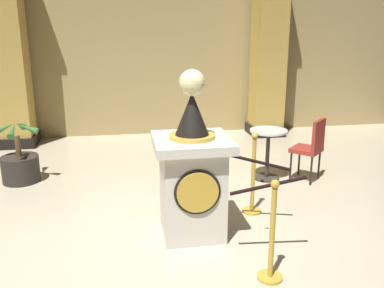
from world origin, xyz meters
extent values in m
plane|color=beige|center=(0.00, 0.00, 0.00)|extent=(11.55, 11.55, 0.00)
cube|color=tan|center=(0.00, 4.91, 1.95)|extent=(11.55, 0.16, 3.89)
cube|color=silver|center=(0.23, 0.19, 0.51)|extent=(0.66, 0.66, 1.03)
cube|color=silver|center=(0.23, 0.19, 1.08)|extent=(0.83, 0.83, 0.10)
cylinder|color=gold|center=(0.23, -0.16, 0.64)|extent=(0.44, 0.03, 0.44)
cylinder|color=black|center=(0.23, -0.15, 0.64)|extent=(0.49, 0.01, 0.49)
cylinder|color=gold|center=(0.23, 0.19, 1.15)|extent=(0.50, 0.50, 0.04)
cone|color=black|center=(0.23, 0.19, 1.39)|extent=(0.36, 0.36, 0.45)
cylinder|color=gold|center=(0.23, 0.19, 1.61)|extent=(0.03, 0.03, 0.07)
sphere|color=beige|center=(0.23, 0.19, 1.72)|extent=(0.28, 0.28, 0.28)
cylinder|color=gold|center=(0.80, -0.83, 0.01)|extent=(0.24, 0.24, 0.03)
cylinder|color=gold|center=(0.80, -0.83, 0.45)|extent=(0.05, 0.05, 0.91)
sphere|color=gold|center=(0.80, -0.83, 0.95)|extent=(0.08, 0.08, 0.08)
cylinder|color=gold|center=(1.08, 0.61, 0.01)|extent=(0.24, 0.24, 0.03)
cylinder|color=gold|center=(1.08, 0.61, 0.48)|extent=(0.05, 0.05, 0.96)
sphere|color=gold|center=(1.08, 0.61, 1.00)|extent=(0.08, 0.08, 0.08)
cylinder|color=black|center=(0.87, -0.47, 0.79)|extent=(0.73, 0.17, 0.21)
cylinder|color=black|center=(1.01, 0.25, 0.79)|extent=(0.73, 0.17, 0.21)
sphere|color=black|center=(0.94, -0.11, 0.70)|extent=(0.04, 0.04, 0.04)
cube|color=black|center=(-2.54, 4.37, 0.10)|extent=(0.74, 0.74, 0.20)
cube|color=gold|center=(-2.54, 4.37, 1.87)|extent=(0.64, 0.64, 3.74)
cube|color=black|center=(2.54, 4.37, 0.10)|extent=(0.70, 0.70, 0.20)
cube|color=gold|center=(2.54, 4.37, 1.87)|extent=(0.61, 0.61, 3.74)
cylinder|color=#2D2823|center=(-2.04, 2.24, 0.20)|extent=(0.55, 0.55, 0.39)
cylinder|color=brown|center=(-2.04, 2.24, 0.55)|extent=(0.08, 0.08, 0.32)
cone|color=#387533|center=(-1.88, 2.22, 0.84)|extent=(0.35, 0.16, 0.21)
cone|color=#387533|center=(-2.01, 2.40, 0.84)|extent=(0.14, 0.34, 0.23)
cone|color=#387533|center=(-2.20, 2.25, 0.84)|extent=(0.34, 0.11, 0.22)
cone|color=#387533|center=(-2.05, 2.08, 0.84)|extent=(0.11, 0.34, 0.22)
cylinder|color=#332D28|center=(1.66, 1.74, 0.01)|extent=(0.39, 0.39, 0.03)
cylinder|color=#332D28|center=(1.66, 1.74, 0.38)|extent=(0.06, 0.06, 0.76)
cylinder|color=silver|center=(1.66, 1.74, 0.76)|extent=(0.56, 0.56, 0.03)
cylinder|color=black|center=(2.22, 1.81, 0.23)|extent=(0.03, 0.03, 0.45)
cylinder|color=black|center=(1.99, 1.59, 0.23)|extent=(0.03, 0.03, 0.45)
cylinder|color=black|center=(2.44, 1.58, 0.23)|extent=(0.03, 0.03, 0.45)
cylinder|color=black|center=(2.21, 1.36, 0.23)|extent=(0.03, 0.03, 0.45)
cube|color=maroon|center=(2.21, 1.59, 0.48)|extent=(0.57, 0.57, 0.06)
cube|color=maroon|center=(2.33, 1.46, 0.73)|extent=(0.32, 0.31, 0.45)
camera|label=1|loc=(-0.50, -4.14, 2.31)|focal=39.69mm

